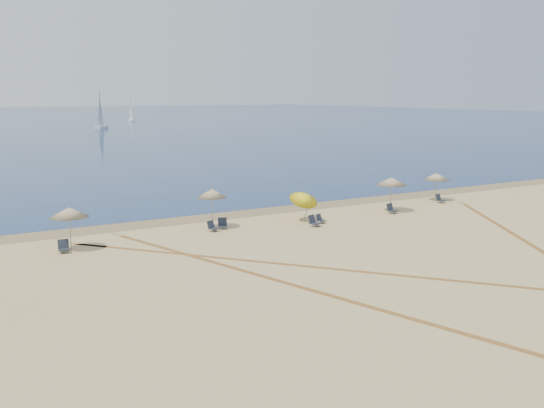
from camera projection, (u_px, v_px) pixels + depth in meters
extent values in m
plane|color=tan|center=(524.00, 316.00, 23.60)|extent=(160.00, 160.00, 0.00)
plane|color=olive|center=(245.00, 213.00, 44.12)|extent=(500.00, 500.00, 0.00)
cylinder|color=gray|center=(70.00, 230.00, 33.51)|extent=(0.05, 0.05, 2.29)
cone|color=#F1E8C5|center=(69.00, 212.00, 33.33)|extent=(2.11, 2.11, 0.55)
sphere|color=gray|center=(69.00, 207.00, 33.28)|extent=(0.08, 0.08, 0.08)
cylinder|color=gray|center=(212.00, 210.00, 38.91)|extent=(0.05, 0.05, 2.45)
cone|color=#F1E8C5|center=(212.00, 193.00, 38.71)|extent=(1.90, 1.90, 0.55)
sphere|color=gray|center=(212.00, 189.00, 38.66)|extent=(0.08, 0.08, 0.08)
cylinder|color=gray|center=(307.00, 209.00, 40.83)|extent=(0.05, 0.98, 1.83)
cone|color=yellow|center=(304.00, 197.00, 41.04)|extent=(1.96, 1.99, 1.39)
sphere|color=gray|center=(304.00, 193.00, 40.98)|extent=(0.08, 0.08, 0.08)
cylinder|color=gray|center=(391.00, 195.00, 44.50)|extent=(0.05, 0.05, 2.41)
cone|color=#F1E8C5|center=(391.00, 181.00, 44.31)|extent=(2.26, 2.26, 0.55)
sphere|color=gray|center=(391.00, 177.00, 44.26)|extent=(0.08, 0.08, 0.08)
cylinder|color=gray|center=(436.00, 188.00, 49.07)|extent=(0.05, 0.05, 2.14)
cone|color=#F1E8C5|center=(436.00, 176.00, 48.90)|extent=(2.08, 2.08, 0.55)
sphere|color=gray|center=(437.00, 173.00, 48.85)|extent=(0.08, 0.08, 0.08)
cube|color=black|center=(64.00, 249.00, 32.98)|extent=(0.65, 0.65, 0.05)
cube|color=black|center=(63.00, 244.00, 33.19)|extent=(0.60, 0.28, 0.52)
cylinder|color=#A5A5AD|center=(60.00, 252.00, 32.73)|extent=(0.03, 0.03, 0.19)
cylinder|color=#A5A5AD|center=(69.00, 252.00, 32.91)|extent=(0.03, 0.03, 0.19)
cube|color=black|center=(214.00, 229.00, 38.16)|extent=(0.70, 0.70, 0.05)
cube|color=black|center=(211.00, 224.00, 38.28)|extent=(0.58, 0.38, 0.48)
cylinder|color=#A5A5AD|center=(213.00, 231.00, 37.84)|extent=(0.02, 0.02, 0.18)
cylinder|color=#A5A5AD|center=(217.00, 230.00, 38.17)|extent=(0.02, 0.02, 0.18)
cube|color=black|center=(223.00, 226.00, 38.84)|extent=(0.75, 0.75, 0.05)
cube|color=black|center=(222.00, 221.00, 39.07)|extent=(0.61, 0.41, 0.51)
cylinder|color=#A5A5AD|center=(220.00, 228.00, 38.65)|extent=(0.03, 0.03, 0.19)
cylinder|color=#A5A5AD|center=(228.00, 228.00, 38.71)|extent=(0.03, 0.03, 0.19)
cube|color=black|center=(315.00, 223.00, 39.57)|extent=(0.78, 0.78, 0.06)
cube|color=black|center=(312.00, 219.00, 39.72)|extent=(0.65, 0.41, 0.55)
cylinder|color=#A5A5AD|center=(315.00, 226.00, 39.22)|extent=(0.03, 0.03, 0.20)
cylinder|color=#A5A5AD|center=(320.00, 225.00, 39.58)|extent=(0.03, 0.03, 0.20)
cube|color=black|center=(322.00, 221.00, 40.56)|extent=(0.64, 0.64, 0.05)
cube|color=black|center=(319.00, 217.00, 40.68)|extent=(0.54, 0.34, 0.45)
cylinder|color=#A5A5AD|center=(321.00, 223.00, 40.27)|extent=(0.02, 0.02, 0.16)
cylinder|color=#A5A5AD|center=(325.00, 222.00, 40.57)|extent=(0.02, 0.02, 0.16)
cube|color=black|center=(393.00, 211.00, 43.90)|extent=(0.68, 0.68, 0.05)
cube|color=black|center=(390.00, 207.00, 44.07)|extent=(0.62, 0.31, 0.53)
cylinder|color=#A5A5AD|center=(393.00, 213.00, 43.59)|extent=(0.03, 0.03, 0.19)
cylinder|color=#A5A5AD|center=(397.00, 212.00, 43.88)|extent=(0.03, 0.03, 0.19)
cube|color=black|center=(441.00, 201.00, 48.13)|extent=(0.71, 0.71, 0.05)
cube|color=black|center=(438.00, 197.00, 48.28)|extent=(0.62, 0.36, 0.52)
cylinder|color=#A5A5AD|center=(442.00, 203.00, 47.81)|extent=(0.03, 0.03, 0.19)
cylinder|color=#A5A5AD|center=(445.00, 202.00, 48.13)|extent=(0.03, 0.03, 0.19)
cube|color=white|center=(131.00, 121.00, 190.88)|extent=(1.37, 4.78, 0.52)
cylinder|color=gray|center=(131.00, 110.00, 190.28)|extent=(0.10, 0.10, 6.90)
cube|color=white|center=(101.00, 128.00, 150.06)|extent=(4.76, 6.23, 0.69)
cylinder|color=gray|center=(100.00, 109.00, 149.25)|extent=(0.14, 0.14, 9.23)
plane|color=tan|center=(291.00, 284.00, 27.54)|extent=(34.97, 34.97, 0.00)
plane|color=tan|center=(273.00, 279.00, 28.29)|extent=(34.97, 34.97, 0.00)
plane|color=tan|center=(537.00, 248.00, 33.98)|extent=(38.37, 38.37, 0.00)
plane|color=tan|center=(529.00, 244.00, 35.06)|extent=(38.37, 38.37, 0.00)
plane|color=tan|center=(304.00, 266.00, 30.48)|extent=(39.50, 39.50, 0.00)
plane|color=tan|center=(283.00, 264.00, 30.84)|extent=(39.50, 39.50, 0.00)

